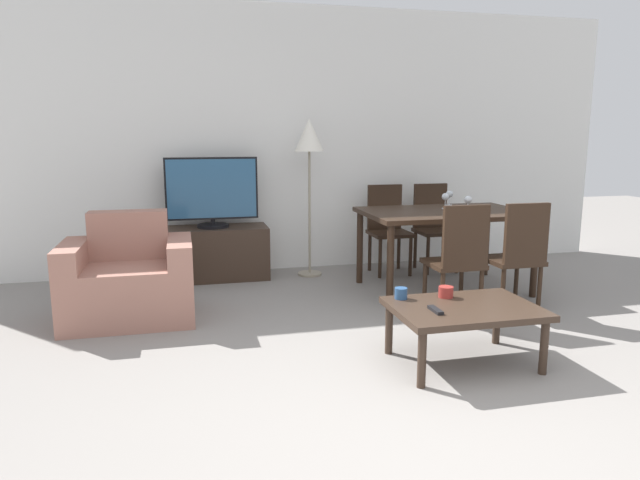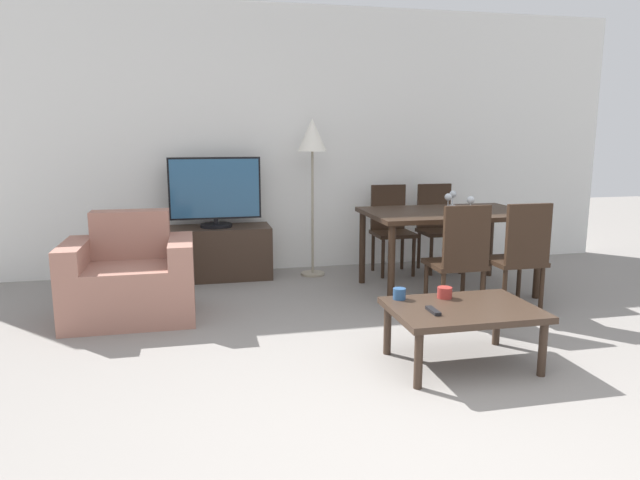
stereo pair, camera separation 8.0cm
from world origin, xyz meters
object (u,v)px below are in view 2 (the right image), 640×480
tv (215,192)px  dining_table (447,219)px  floor_lamp (312,144)px  cup_colored_far (399,294)px  wine_glass_right (448,198)px  tv_stand (217,253)px  coffee_table (463,313)px  dining_chair_near_right (520,254)px  armchair (131,280)px  wine_glass_center (471,201)px  dining_chair_near (459,257)px  dining_chair_far_left (391,225)px  cup_white_near (445,293)px  dining_chair_far (437,223)px  remote_primary (433,311)px  wine_glass_left (453,195)px

tv → dining_table: 2.23m
floor_lamp → cup_colored_far: bearing=-87.2°
wine_glass_right → tv_stand: bearing=159.4°
coffee_table → dining_chair_near_right: 1.24m
dining_chair_near_right → armchair: bearing=169.1°
wine_glass_center → dining_chair_near: bearing=-122.1°
armchair → floor_lamp: floor_lamp is taller
dining_chair_far_left → cup_colored_far: dining_chair_far_left is taller
cup_white_near → dining_chair_far: bearing=67.3°
dining_chair_near_right → wine_glass_center: size_ratio=6.17×
coffee_table → dining_table: size_ratio=0.61×
dining_table → remote_primary: (-0.86, -1.69, -0.27)m
dining_chair_near → wine_glass_right: dining_chair_near is taller
tv_stand → wine_glass_right: bearing=-20.6°
armchair → wine_glass_left: 3.05m
dining_table → cup_colored_far: bearing=-124.8°
wine_glass_center → wine_glass_right: size_ratio=1.00×
dining_table → wine_glass_left: wine_glass_left is taller
armchair → tv: tv is taller
wine_glass_right → floor_lamp: bearing=148.3°
cup_colored_far → wine_glass_center: (1.12, 1.26, 0.43)m
coffee_table → dining_chair_far: size_ratio=0.99×
wine_glass_center → cup_white_near: bearing=-122.4°
dining_chair_near_right → cup_white_near: dining_chair_near_right is taller
tv → cup_colored_far: tv is taller
dining_chair_far_left → wine_glass_right: dining_chair_far_left is taller
tv → dining_chair_near: 2.47m
dining_table → dining_chair_near: bearing=-108.1°
cup_colored_far → floor_lamp: bearing=92.8°
remote_primary → dining_table: bearing=62.9°
tv_stand → remote_primary: bearing=-65.9°
coffee_table → wine_glass_right: (0.70, 1.75, 0.51)m
dining_chair_near → dining_table: bearing=71.9°
tv_stand → cup_colored_far: 2.53m
dining_chair_far → dining_chair_far_left: same height
dining_chair_near → cup_colored_far: dining_chair_near is taller
cup_white_near → coffee_table: bearing=-80.9°
coffee_table → remote_primary: 0.24m
tv_stand → dining_chair_far: (2.28, -0.12, 0.24)m
tv_stand → wine_glass_left: size_ratio=7.22×
wine_glass_right → cup_white_near: bearing=-115.2°
floor_lamp → wine_glass_right: size_ratio=10.74×
dining_chair_far → dining_chair_near_right: bearing=-90.0°
tv → dining_chair_far_left: size_ratio=0.98×
dining_chair_far_left → cup_colored_far: 2.29m
tv_stand → wine_glass_left: (2.24, -0.56, 0.58)m
wine_glass_center → armchair: bearing=-178.4°
dining_table → dining_chair_near_right: (0.26, -0.78, -0.16)m
coffee_table → cup_white_near: (-0.03, 0.20, 0.08)m
dining_chair_far → cup_colored_far: (-1.22, -2.17, -0.08)m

